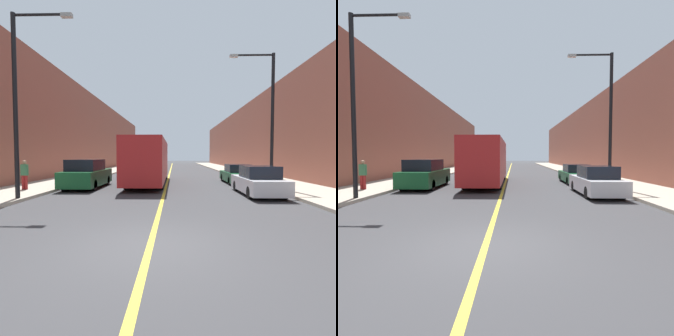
# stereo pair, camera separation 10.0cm
# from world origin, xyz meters

# --- Properties ---
(ground_plane) EXTENTS (200.00, 200.00, 0.00)m
(ground_plane) POSITION_xyz_m (0.00, 0.00, 0.00)
(ground_plane) COLOR #38383A
(sidewalk_left) EXTENTS (3.84, 72.00, 0.15)m
(sidewalk_left) POSITION_xyz_m (-8.27, 30.00, 0.07)
(sidewalk_left) COLOR #A89E8C
(sidewalk_left) RESTS_ON ground
(sidewalk_right) EXTENTS (3.84, 72.00, 0.15)m
(sidewalk_right) POSITION_xyz_m (8.27, 30.00, 0.07)
(sidewalk_right) COLOR #A89E8C
(sidewalk_right) RESTS_ON ground
(building_row_left) EXTENTS (4.00, 72.00, 10.17)m
(building_row_left) POSITION_xyz_m (-12.18, 30.00, 5.09)
(building_row_left) COLOR brown
(building_row_left) RESTS_ON ground
(building_row_right) EXTENTS (4.00, 72.00, 9.03)m
(building_row_right) POSITION_xyz_m (12.18, 30.00, 4.51)
(building_row_right) COLOR brown
(building_row_right) RESTS_ON ground
(road_center_line) EXTENTS (0.16, 72.00, 0.01)m
(road_center_line) POSITION_xyz_m (0.00, 30.00, 0.00)
(road_center_line) COLOR gold
(road_center_line) RESTS_ON ground
(bus) EXTENTS (2.47, 10.96, 3.23)m
(bus) POSITION_xyz_m (-1.33, 13.59, 1.74)
(bus) COLOR #AD1E1E
(bus) RESTS_ON ground
(parked_suv_left) EXTENTS (2.03, 4.99, 1.85)m
(parked_suv_left) POSITION_xyz_m (-5.13, 10.91, 0.86)
(parked_suv_left) COLOR #145128
(parked_suv_left) RESTS_ON ground
(car_right_near) EXTENTS (1.85, 4.63, 1.56)m
(car_right_near) POSITION_xyz_m (5.04, 8.08, 0.70)
(car_right_near) COLOR silver
(car_right_near) RESTS_ON ground
(car_right_mid) EXTENTS (1.81, 4.58, 1.45)m
(car_right_mid) POSITION_xyz_m (5.31, 13.94, 0.66)
(car_right_mid) COLOR #145128
(car_right_mid) RESTS_ON ground
(street_lamp_left) EXTENTS (2.78, 0.24, 8.32)m
(street_lamp_left) POSITION_xyz_m (-6.42, 5.84, 4.87)
(street_lamp_left) COLOR black
(street_lamp_left) RESTS_ON sidewalk_left
(street_lamp_right) EXTENTS (2.78, 0.24, 8.24)m
(street_lamp_right) POSITION_xyz_m (6.42, 10.57, 4.83)
(street_lamp_right) COLOR black
(street_lamp_right) RESTS_ON sidewalk_right
(pedestrian) EXTENTS (0.37, 0.24, 1.69)m
(pedestrian) POSITION_xyz_m (-8.07, 8.86, 1.03)
(pedestrian) COLOR maroon
(pedestrian) RESTS_ON sidewalk_left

